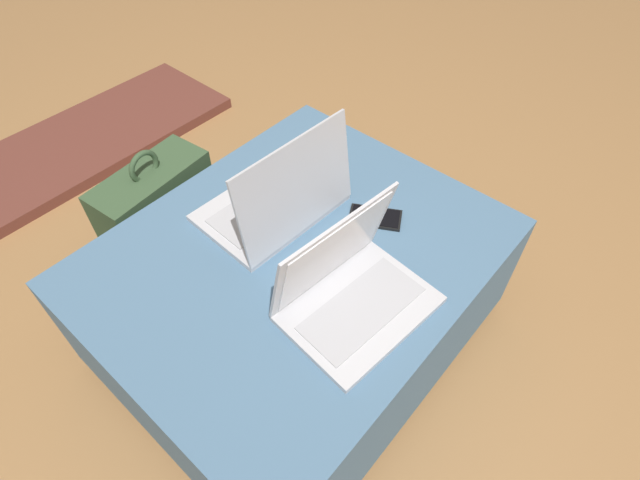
{
  "coord_description": "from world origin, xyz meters",
  "views": [
    {
      "loc": [
        -0.57,
        -0.58,
        1.35
      ],
      "look_at": [
        0.01,
        -0.07,
        0.49
      ],
      "focal_mm": 28.0,
      "sensor_mm": 36.0,
      "label": 1
    }
  ],
  "objects": [
    {
      "name": "ottoman",
      "position": [
        0.0,
        0.0,
        0.2
      ],
      "size": [
        0.99,
        0.82,
        0.41
      ],
      "color": "#2A3D4E",
      "rests_on": "ground_plane"
    },
    {
      "name": "laptop_far",
      "position": [
        0.06,
        0.11,
        0.46
      ],
      "size": [
        0.37,
        0.27,
        0.27
      ],
      "rotation": [
        0.0,
        0.0,
        3.1
      ],
      "color": "silver",
      "rests_on": "ottoman"
    },
    {
      "name": "backpack",
      "position": [
        -0.07,
        0.54,
        0.19
      ],
      "size": [
        0.37,
        0.23,
        0.47
      ],
      "rotation": [
        0.0,
        0.0,
        3.25
      ],
      "color": "#385133",
      "rests_on": "ground_plane"
    },
    {
      "name": "cell_phone",
      "position": [
        0.22,
        -0.08,
        0.41
      ],
      "size": [
        0.13,
        0.15,
        0.01
      ],
      "rotation": [
        0.0,
        0.0,
        3.66
      ],
      "color": "black",
      "rests_on": "ottoman"
    },
    {
      "name": "laptop_near",
      "position": [
        -0.03,
        -0.2,
        0.46
      ],
      "size": [
        0.35,
        0.27,
        0.25
      ],
      "rotation": [
        0.0,
        0.0,
        -0.1
      ],
      "color": "silver",
      "rests_on": "ottoman"
    },
    {
      "name": "ground_plane",
      "position": [
        0.0,
        0.0,
        0.0
      ],
      "size": [
        14.0,
        14.0,
        0.0
      ],
      "primitive_type": "plane",
      "color": "#9E7042"
    },
    {
      "name": "fireplace_hearth",
      "position": [
        0.0,
        1.34,
        0.02
      ],
      "size": [
        1.4,
        0.5,
        0.04
      ],
      "color": "brown",
      "rests_on": "ground_plane"
    }
  ]
}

